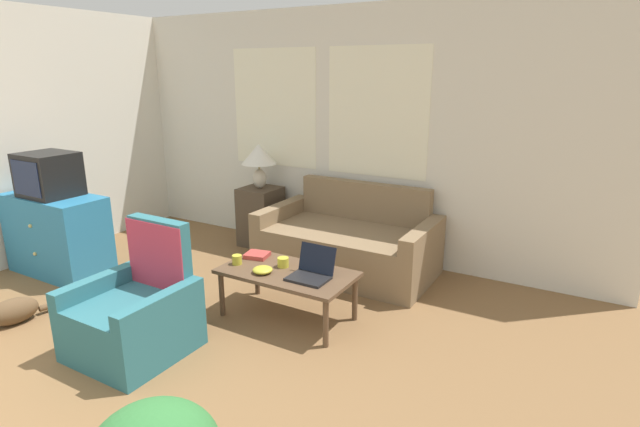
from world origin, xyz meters
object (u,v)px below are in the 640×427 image
object	(u,v)px
couch	(349,244)
snack_bowl	(263,270)
armchair	(138,315)
table_lamp	(259,157)
cup_yellow	(237,260)
cup_navy	(283,262)
television	(48,175)
coffee_table	(287,276)
book_red	(257,255)
laptop	(312,271)
cat_black	(12,312)

from	to	relation	value
couch	snack_bowl	bearing A→B (deg)	-94.83
armchair	table_lamp	size ratio (longest dim) A/B	1.85
cup_yellow	snack_bowl	bearing A→B (deg)	-8.45
cup_navy	snack_bowl	xyz separation A→B (m)	(-0.07, -0.19, -0.01)
television	coffee_table	bearing A→B (deg)	7.90
armchair	book_red	bearing A→B (deg)	75.86
couch	armchair	world-z (taller)	armchair
snack_bowl	book_red	bearing A→B (deg)	134.01
armchair	laptop	size ratio (longest dim) A/B	2.97
cat_black	cup_yellow	bearing A→B (deg)	139.96
snack_bowl	television	bearing A→B (deg)	-174.73
television	cup_yellow	bearing A→B (deg)	7.22
cup_navy	snack_bowl	size ratio (longest dim) A/B	0.58
couch	coffee_table	size ratio (longest dim) A/B	1.58
table_lamp	book_red	distance (m)	1.62
television	coffee_table	distance (m)	2.60
table_lamp	coffee_table	world-z (taller)	table_lamp
laptop	cup_yellow	size ratio (longest dim) A/B	3.85
couch	cup_navy	bearing A→B (deg)	-92.09
table_lamp	laptop	distance (m)	2.11
television	cup_navy	xyz separation A→B (m)	(2.42, 0.40, -0.55)
armchair	coffee_table	world-z (taller)	armchair
couch	television	bearing A→B (deg)	-148.14
television	book_red	world-z (taller)	television
book_red	television	bearing A→B (deg)	-167.23
table_lamp	book_red	world-z (taller)	table_lamp
table_lamp	cup_navy	xyz separation A→B (m)	(1.19, -1.29, -0.58)
television	book_red	distance (m)	2.22
cup_yellow	cup_navy	bearing A→B (deg)	21.62
coffee_table	snack_bowl	size ratio (longest dim) A/B	6.78
armchair	snack_bowl	distance (m)	0.98
cup_navy	cat_black	bearing A→B (deg)	-144.73
armchair	snack_bowl	xyz separation A→B (m)	(0.52, 0.81, 0.17)
cup_yellow	snack_bowl	world-z (taller)	cup_yellow
coffee_table	cup_navy	xyz separation A→B (m)	(-0.08, 0.06, 0.08)
snack_bowl	cup_navy	bearing A→B (deg)	69.58
television	armchair	bearing A→B (deg)	-17.99
cat_black	snack_bowl	bearing A→B (deg)	133.79
armchair	table_lamp	xyz separation A→B (m)	(-0.60, 2.29, 0.76)
snack_bowl	cat_black	distance (m)	2.04
armchair	laptop	xyz separation A→B (m)	(0.90, 0.93, 0.20)
television	cup_yellow	size ratio (longest dim) A/B	6.16
table_lamp	cat_black	size ratio (longest dim) A/B	0.76
table_lamp	snack_bowl	size ratio (longest dim) A/B	3.12
television	table_lamp	world-z (taller)	television
table_lamp	cup_navy	bearing A→B (deg)	-47.34
cup_yellow	laptop	bearing A→B (deg)	6.08
armchair	cup_navy	distance (m)	1.17
television	cat_black	size ratio (longest dim) A/B	0.76
armchair	cup_yellow	bearing A→B (deg)	75.19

